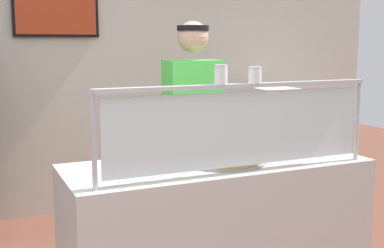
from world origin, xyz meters
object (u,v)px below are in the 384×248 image
pepper_flake_shaker (255,76)px  pizza_box_stack (279,104)px  parmesan_shaker (221,76)px  pizza_server (227,155)px  pizza_tray (222,158)px  worker_figure (194,132)px

pepper_flake_shaker → pizza_box_stack: size_ratio=0.19×
parmesan_shaker → pepper_flake_shaker: size_ratio=1.16×
pizza_server → pepper_flake_shaker: 0.53m
pizza_tray → pizza_server: (0.02, -0.02, 0.02)m
pizza_box_stack → pepper_flake_shaker: bearing=-126.8°
parmesan_shaker → worker_figure: size_ratio=0.06×
pizza_tray → pizza_box_stack: 2.42m
pizza_server → pepper_flake_shaker: bearing=-83.5°
pizza_tray → worker_figure: worker_figure is taller
pizza_server → parmesan_shaker: size_ratio=2.87×
pepper_flake_shaker → worker_figure: (0.08, 0.91, -0.44)m
pizza_tray → parmesan_shaker: parmesan_shaker is taller
pizza_box_stack → worker_figure: bearing=-141.7°
pizza_tray → pizza_box_stack: pizza_box_stack is taller
pizza_tray → pizza_box_stack: size_ratio=1.14×
pizza_tray → worker_figure: (0.11, 0.64, 0.04)m
pizza_server → parmesan_shaker: parmesan_shaker is taller
pizza_tray → pizza_server: bearing=-44.9°
pepper_flake_shaker → pizza_box_stack: 2.65m
pizza_server → parmesan_shaker: 0.56m
pizza_box_stack → pizza_server: bearing=-130.8°
pizza_tray → pepper_flake_shaker: bearing=-82.6°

